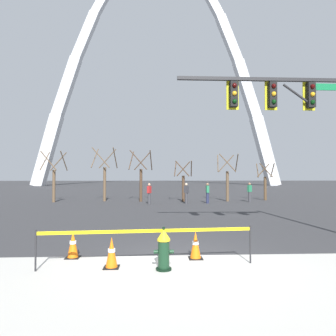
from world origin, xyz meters
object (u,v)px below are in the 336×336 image
at_px(traffic_cone_mid_sidewalk, 196,245).
at_px(pedestrian_walking_left, 186,193).
at_px(traffic_cone_curb_edge, 73,244).
at_px(pedestrian_standing_center, 208,193).
at_px(traffic_signal_gantry, 301,117).
at_px(pedestrian_walking_right, 250,192).
at_px(monument_arch, 158,79).
at_px(traffic_cone_by_hydrant, 112,253).
at_px(pedestrian_near_trees, 149,193).
at_px(fire_hydrant, 164,250).

relative_size(traffic_cone_mid_sidewalk, pedestrian_walking_left, 0.46).
xyz_separation_m(traffic_cone_curb_edge, pedestrian_standing_center, (6.29, 15.12, 0.46)).
xyz_separation_m(traffic_cone_mid_sidewalk, pedestrian_standing_center, (3.08, 15.34, 0.46)).
bearing_deg(traffic_signal_gantry, pedestrian_walking_left, 102.40).
xyz_separation_m(pedestrian_standing_center, pedestrian_walking_right, (3.67, 1.02, 0.00)).
bearing_deg(pedestrian_walking_left, monument_arch, 92.39).
xyz_separation_m(traffic_cone_by_hydrant, traffic_cone_mid_sidewalk, (2.08, 0.67, 0.00)).
xyz_separation_m(traffic_cone_by_hydrant, pedestrian_walking_left, (3.47, 15.89, 0.46)).
xyz_separation_m(traffic_cone_mid_sidewalk, monument_arch, (-0.33, 56.56, 22.89)).
height_order(traffic_signal_gantry, pedestrian_near_trees, traffic_signal_gantry).
height_order(traffic_cone_by_hydrant, pedestrian_walking_right, pedestrian_walking_right).
relative_size(fire_hydrant, pedestrian_standing_center, 0.62).
relative_size(fire_hydrant, monument_arch, 0.02).
bearing_deg(pedestrian_near_trees, traffic_signal_gantry, -65.41).
bearing_deg(traffic_cone_curb_edge, monument_arch, 87.07).
bearing_deg(traffic_signal_gantry, traffic_cone_by_hydrant, -152.54).
bearing_deg(pedestrian_walking_left, fire_hydrant, -97.98).
relative_size(traffic_cone_curb_edge, pedestrian_near_trees, 0.46).
bearing_deg(traffic_cone_by_hydrant, pedestrian_walking_left, 77.67).
bearing_deg(traffic_cone_by_hydrant, traffic_cone_curb_edge, 141.93).
relative_size(monument_arch, pedestrian_standing_center, 33.66).
relative_size(traffic_cone_curb_edge, monument_arch, 0.01).
relative_size(fire_hydrant, traffic_signal_gantry, 0.15).
height_order(traffic_signal_gantry, pedestrian_walking_right, traffic_signal_gantry).
xyz_separation_m(traffic_cone_curb_edge, pedestrian_near_trees, (1.74, 14.70, 0.46)).
relative_size(fire_hydrant, pedestrian_walking_left, 0.62).
height_order(monument_arch, pedestrian_walking_right, monument_arch).
height_order(fire_hydrant, traffic_cone_mid_sidewalk, fire_hydrant).
relative_size(traffic_cone_curb_edge, pedestrian_walking_right, 0.46).
height_order(pedestrian_walking_right, pedestrian_near_trees, same).
bearing_deg(pedestrian_standing_center, traffic_cone_by_hydrant, -107.84).
distance_m(traffic_cone_curb_edge, pedestrian_near_trees, 14.81).
bearing_deg(pedestrian_standing_center, traffic_cone_mid_sidewalk, -101.35).
xyz_separation_m(traffic_signal_gantry, monument_arch, (-4.50, 53.98, 18.98)).
distance_m(traffic_signal_gantry, monument_arch, 57.40).
xyz_separation_m(traffic_cone_by_hydrant, pedestrian_near_trees, (0.60, 15.59, 0.46)).
relative_size(traffic_signal_gantry, pedestrian_standing_center, 4.04).
height_order(fire_hydrant, pedestrian_walking_right, pedestrian_walking_right).
bearing_deg(pedestrian_walking_right, monument_arch, 99.98).
bearing_deg(pedestrian_walking_left, pedestrian_near_trees, -174.09).
bearing_deg(traffic_cone_mid_sidewalk, pedestrian_standing_center, 78.65).
bearing_deg(traffic_cone_curb_edge, pedestrian_walking_left, 72.91).
height_order(traffic_cone_by_hydrant, traffic_cone_mid_sidewalk, same).
bearing_deg(traffic_cone_mid_sidewalk, traffic_signal_gantry, 31.67).
relative_size(traffic_signal_gantry, pedestrian_walking_right, 4.04).
xyz_separation_m(fire_hydrant, pedestrian_standing_center, (3.94, 16.22, 0.35)).
xyz_separation_m(traffic_signal_gantry, pedestrian_standing_center, (-1.10, 12.76, -3.45)).
distance_m(traffic_cone_curb_edge, pedestrian_standing_center, 16.39).
bearing_deg(monument_arch, traffic_cone_by_hydrant, -91.75).
distance_m(traffic_cone_by_hydrant, monument_arch, 61.66).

